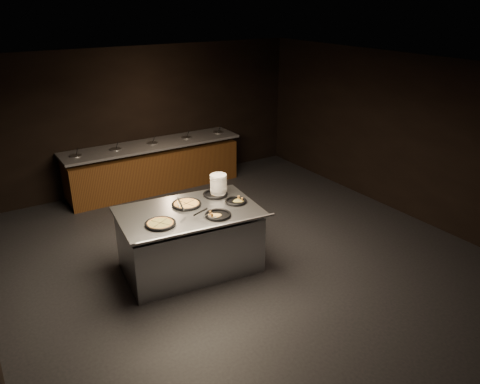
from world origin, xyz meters
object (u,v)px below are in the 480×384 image
(plate_stack, at_px, (218,184))
(pan_veggie_whole, at_px, (160,223))
(pan_cheese_whole, at_px, (186,204))
(serving_counter, at_px, (190,241))

(plate_stack, bearing_deg, pan_veggie_whole, -156.65)
(pan_veggie_whole, bearing_deg, pan_cheese_whole, 33.75)
(serving_counter, distance_m, pan_veggie_whole, 0.77)
(serving_counter, distance_m, pan_cheese_whole, 0.55)
(pan_veggie_whole, height_order, pan_cheese_whole, same)
(pan_veggie_whole, distance_m, pan_cheese_whole, 0.70)
(pan_cheese_whole, bearing_deg, pan_veggie_whole, -146.25)
(pan_veggie_whole, relative_size, pan_cheese_whole, 0.97)
(serving_counter, height_order, pan_veggie_whole, pan_veggie_whole)
(serving_counter, bearing_deg, pan_veggie_whole, -151.92)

